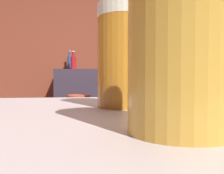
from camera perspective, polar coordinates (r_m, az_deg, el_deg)
wall_back at (r=3.53m, az=-2.11°, el=6.57°), size 5.20×0.10×2.70m
prep_counter at (r=2.07m, az=11.76°, el=-15.39°), size 2.10×0.60×0.91m
back_shelf at (r=3.26m, az=-5.26°, el=-6.45°), size 0.84×0.36×1.18m
bartender at (r=1.46m, az=8.05°, el=-1.35°), size 0.47×0.54×1.70m
mixing_bowl at (r=1.78m, az=-7.50°, el=-2.50°), size 0.16×0.16×0.04m
chefs_knife at (r=1.94m, az=12.99°, el=-2.71°), size 0.24×0.08×0.01m
pint_glass_near at (r=0.19m, az=15.49°, el=12.11°), size 0.08×0.08×0.15m
pint_glass_far at (r=0.35m, az=2.81°, el=6.94°), size 0.07×0.07×0.14m
bottle_soy at (r=3.16m, az=-8.69°, el=5.55°), size 0.07×0.07×0.22m
bottle_vinegar at (r=3.34m, az=-9.47°, el=5.52°), size 0.06×0.06×0.24m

